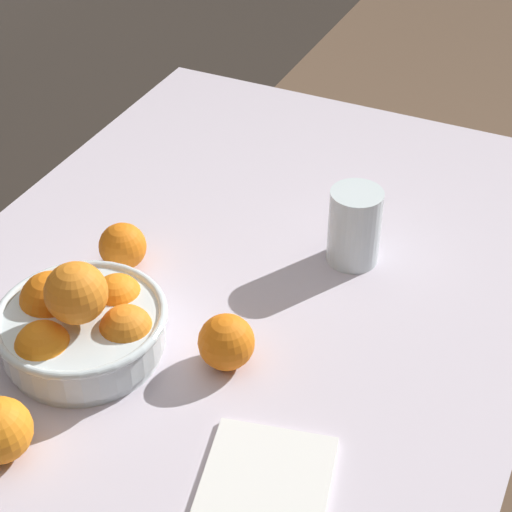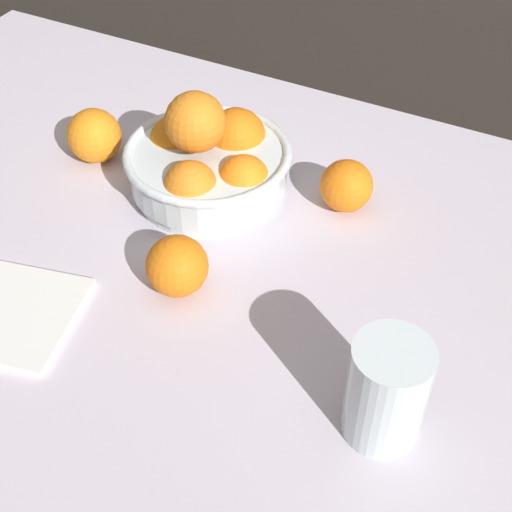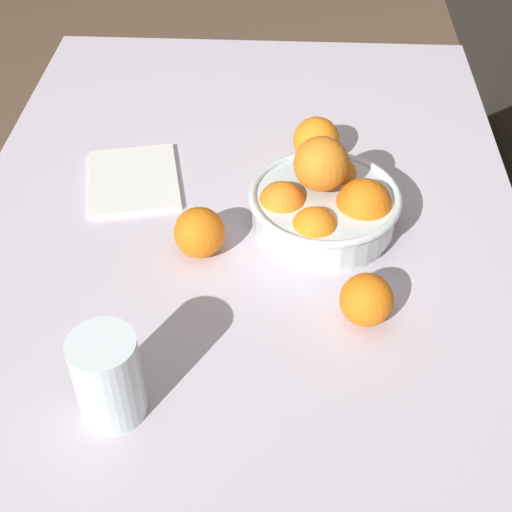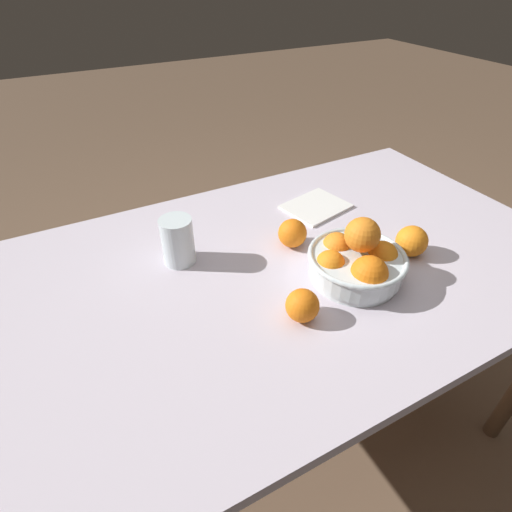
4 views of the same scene
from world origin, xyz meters
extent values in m
plane|color=brown|center=(0.00, 0.00, 0.00)|extent=(12.00, 12.00, 0.00)
cube|color=silver|center=(0.00, 0.00, 0.75)|extent=(1.44, 0.87, 0.03)
cylinder|color=brown|center=(-0.66, -0.37, 0.37)|extent=(0.05, 0.05, 0.74)
cylinder|color=brown|center=(0.66, -0.37, 0.37)|extent=(0.05, 0.05, 0.74)
cylinder|color=silver|center=(-0.09, 0.12, 0.77)|extent=(0.20, 0.20, 0.02)
cylinder|color=silver|center=(-0.09, 0.12, 0.81)|extent=(0.21, 0.21, 0.05)
torus|color=silver|center=(-0.09, 0.12, 0.83)|extent=(0.23, 0.23, 0.01)
sphere|color=orange|center=(-0.03, 0.11, 0.82)|extent=(0.07, 0.07, 0.07)
sphere|color=orange|center=(-0.08, 0.18, 0.82)|extent=(0.08, 0.08, 0.08)
sphere|color=orange|center=(-0.16, 0.14, 0.82)|extent=(0.07, 0.07, 0.07)
sphere|color=orange|center=(-0.09, 0.06, 0.82)|extent=(0.07, 0.07, 0.07)
sphere|color=orange|center=(-0.11, 0.11, 0.88)|extent=(0.08, 0.08, 0.08)
cylinder|color=#F4A314|center=(0.25, -0.13, 0.80)|extent=(0.07, 0.07, 0.07)
cylinder|color=silver|center=(0.25, -0.13, 0.83)|extent=(0.08, 0.08, 0.12)
sphere|color=orange|center=(0.09, 0.18, 0.80)|extent=(0.07, 0.07, 0.07)
sphere|color=orange|center=(-0.28, 0.11, 0.80)|extent=(0.08, 0.08, 0.08)
sphere|color=orange|center=(-0.03, -0.06, 0.80)|extent=(0.07, 0.07, 0.07)
cube|color=white|center=(-0.20, -0.19, 0.77)|extent=(0.21, 0.18, 0.01)
camera|label=1|loc=(-0.75, -0.43, 1.57)|focal=60.00mm
camera|label=2|loc=(0.32, -0.54, 1.39)|focal=50.00mm
camera|label=3|loc=(0.74, 0.06, 1.48)|focal=50.00mm
camera|label=4|loc=(0.44, 0.65, 1.38)|focal=28.00mm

